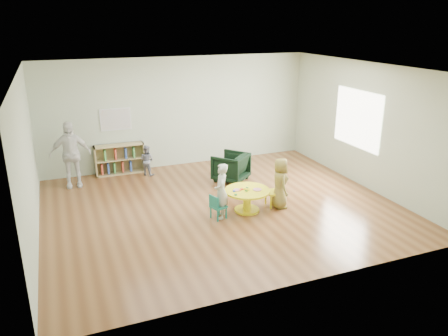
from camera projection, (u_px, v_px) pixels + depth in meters
name	position (u px, v px, depth m)	size (l,w,h in m)	color
room	(221.00, 117.00, 8.41)	(7.10, 7.00, 2.80)	brown
activity_table	(247.00, 196.00, 8.73)	(0.91, 0.91, 0.50)	yellow
kid_chair_left	(217.00, 206.00, 8.39)	(0.34, 0.34, 0.49)	#167966
kid_chair_right	(276.00, 191.00, 8.99)	(0.33, 0.33, 0.59)	yellow
bookshelf	(119.00, 159.00, 10.85)	(1.20, 0.30, 0.75)	#9E8B57
alphabet_poster	(116.00, 119.00, 10.65)	(0.74, 0.01, 0.54)	white
armchair	(231.00, 167.00, 10.37)	(0.72, 0.74, 0.67)	black
child_left	(221.00, 191.00, 8.36)	(0.40, 0.26, 1.10)	silver
child_right	(280.00, 183.00, 8.83)	(0.51, 0.33, 1.05)	gold
toddler	(147.00, 160.00, 10.73)	(0.37, 0.29, 0.75)	#17213B
adult_caretaker	(70.00, 155.00, 9.86)	(0.90, 0.38, 1.54)	silver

